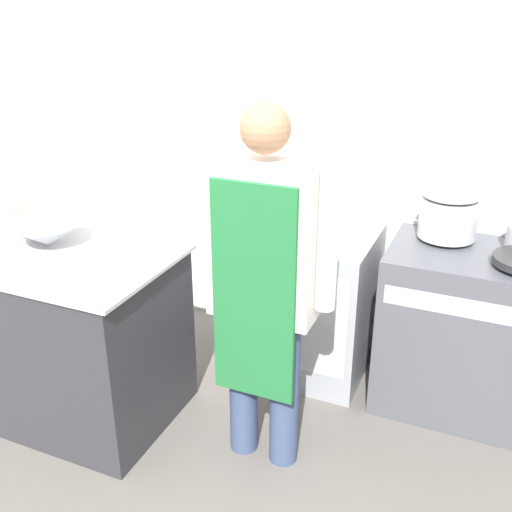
# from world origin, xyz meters

# --- Properties ---
(wall_back) EXTENTS (8.00, 0.05, 2.70)m
(wall_back) POSITION_xyz_m (0.00, 2.13, 1.35)
(wall_back) COLOR white
(wall_back) RESTS_ON ground_plane
(prep_counter) EXTENTS (1.31, 0.79, 0.93)m
(prep_counter) POSITION_xyz_m (-0.94, 0.83, 0.47)
(prep_counter) COLOR #2D2D33
(prep_counter) RESTS_ON ground_plane
(stove) EXTENTS (0.95, 0.64, 0.94)m
(stove) POSITION_xyz_m (1.12, 1.73, 0.46)
(stove) COLOR #4C4F56
(stove) RESTS_ON ground_plane
(fridge_unit) EXTENTS (0.57, 0.66, 0.89)m
(fridge_unit) POSITION_xyz_m (0.26, 1.75, 0.44)
(fridge_unit) COLOR #93999E
(fridge_unit) RESTS_ON ground_plane
(person_cook) EXTENTS (0.66, 0.24, 1.75)m
(person_cook) POSITION_xyz_m (0.24, 0.90, 1.00)
(person_cook) COLOR #38476B
(person_cook) RESTS_ON ground_plane
(mixing_bowl) EXTENTS (0.35, 0.35, 0.12)m
(mixing_bowl) POSITION_xyz_m (-0.98, 0.91, 0.99)
(mixing_bowl) COLOR #B2B5BC
(mixing_bowl) RESTS_ON prep_counter
(small_bowl) EXTENTS (0.23, 0.23, 0.09)m
(small_bowl) POSITION_xyz_m (-1.12, 0.96, 0.98)
(small_bowl) COLOR #B2B5BC
(small_bowl) RESTS_ON prep_counter
(stock_pot) EXTENTS (0.30, 0.30, 0.26)m
(stock_pot) POSITION_xyz_m (0.90, 1.84, 1.07)
(stock_pot) COLOR #B2B5BC
(stock_pot) RESTS_ON stove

